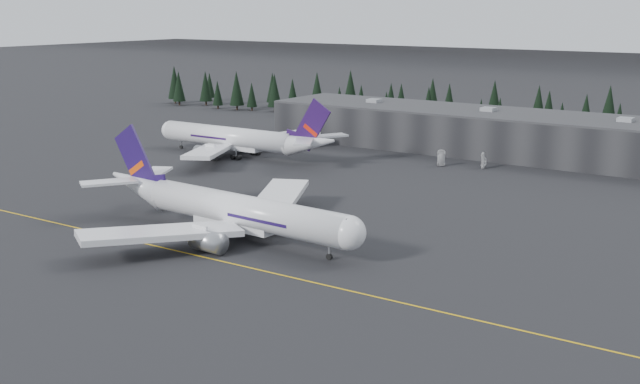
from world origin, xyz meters
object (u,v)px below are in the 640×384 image
Objects in this scene: terminal at (519,135)px; gse_vehicle_b at (484,166)px; gse_vehicle_a at (441,164)px; jet_main at (225,208)px; jet_parked at (242,139)px.

gse_vehicle_b is at bearing -91.32° from terminal.
terminal reaches higher than gse_vehicle_b.
gse_vehicle_a is at bearing -112.95° from terminal.
jet_main is at bearing -24.04° from gse_vehicle_b.
jet_main is at bearing -98.03° from terminal.
jet_parked reaches higher than gse_vehicle_a.
jet_parked is 14.06× the size of gse_vehicle_b.
gse_vehicle_a is at bearing -160.23° from jet_parked.
jet_parked is (-66.70, -47.94, -0.95)m from terminal.
jet_parked is 13.63× the size of gse_vehicle_a.
terminal is 24.97m from gse_vehicle_b.
gse_vehicle_b reaches higher than gse_vehicle_a.
terminal is 2.48× the size of jet_parked.
gse_vehicle_a is (-11.77, -27.79, -5.64)m from terminal.
jet_parked is at bearing 130.70° from jet_main.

